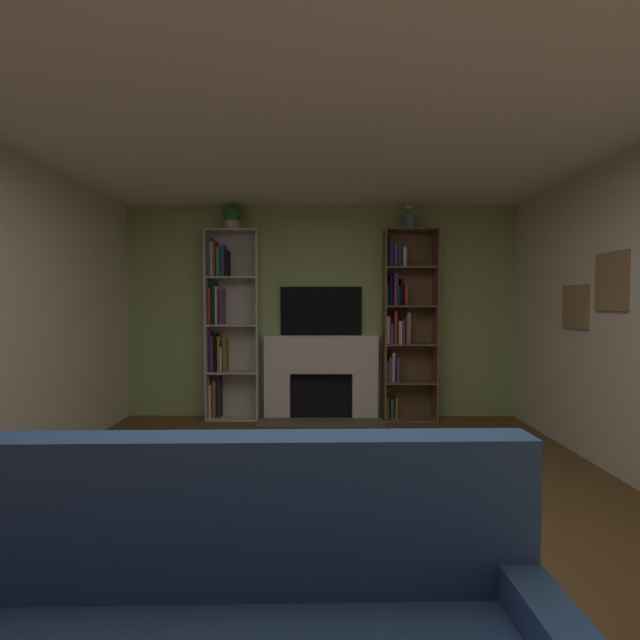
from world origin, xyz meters
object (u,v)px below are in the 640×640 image
potted_plant (232,217)px  vase_with_flowers (410,222)px  bookshelf_right (403,322)px  bookshelf_left (227,323)px  tv (321,311)px  coffee_table (261,526)px  fireplace (321,375)px

potted_plant → vase_with_flowers: bearing=-0.0°
bookshelf_right → vase_with_flowers: bearing=-25.4°
bookshelf_left → bookshelf_right: same height
tv → bookshelf_right: (0.99, -0.09, -0.13)m
bookshelf_left → potted_plant: bearing=-30.8°
tv → potted_plant: potted_plant is taller
bookshelf_right → coffee_table: (-1.24, -3.48, -0.78)m
potted_plant → coffee_table: 4.08m
fireplace → bookshelf_right: size_ratio=0.65×
bookshelf_left → coffee_table: (0.89, -3.50, -0.77)m
fireplace → coffee_table: 3.50m
fireplace → vase_with_flowers: bearing=-2.3°
bookshelf_right → vase_with_flowers: vase_with_flowers is taller
bookshelf_right → bookshelf_left: bearing=179.6°
potted_plant → coffee_table: (0.80, -3.45, -2.04)m
tv → bookshelf_left: size_ratio=0.43×
fireplace → bookshelf_right: 1.18m
tv → coffee_table: (-0.26, -3.57, -0.91)m
bookshelf_left → bookshelf_right: (2.13, -0.02, 0.01)m
coffee_table → tv: bearing=85.9°
vase_with_flowers → coffee_table: (-1.31, -3.45, -1.98)m
fireplace → tv: 0.78m
fireplace → coffee_table: fireplace is taller
tv → vase_with_flowers: 1.50m
vase_with_flowers → coffee_table: size_ratio=0.31×
potted_plant → tv: bearing=6.5°
tv → coffee_table: tv is taller
fireplace → tv: (0.00, 0.08, 0.78)m
bookshelf_right → potted_plant: size_ratio=7.65×
vase_with_flowers → potted_plant: bearing=180.0°
vase_with_flowers → coffee_table: 4.19m
bookshelf_right → fireplace: bearing=179.5°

